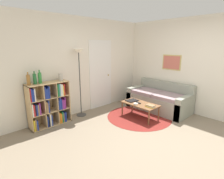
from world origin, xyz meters
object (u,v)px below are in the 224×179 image
(coffee_table, at_px, (140,105))
(laptop, at_px, (132,100))
(bookshelf, at_px, (48,105))
(floor_lamp, at_px, (79,62))
(vase_on_shelf, at_px, (61,77))
(couch, at_px, (160,100))
(bottle_middle, at_px, (35,79))
(bottle_right, at_px, (40,78))
(bottle_left, at_px, (28,80))
(bowl, at_px, (136,104))

(coffee_table, xyz_separation_m, laptop, (0.01, 0.28, 0.05))
(bookshelf, relative_size, coffee_table, 1.08)
(floor_lamp, xyz_separation_m, vase_on_shelf, (-0.52, 0.01, -0.33))
(floor_lamp, distance_m, couch, 2.59)
(bookshelf, height_order, bottle_middle, bottle_middle)
(bottle_right, relative_size, vase_on_shelf, 1.69)
(floor_lamp, xyz_separation_m, bottle_right, (-1.01, 0.03, -0.29))
(floor_lamp, height_order, couch, floor_lamp)
(bookshelf, bearing_deg, bottle_left, 177.73)
(bookshelf, xyz_separation_m, bottle_right, (-0.13, 0.02, 0.65))
(bottle_middle, bearing_deg, couch, -21.52)
(floor_lamp, relative_size, bottle_left, 6.41)
(bookshelf, xyz_separation_m, bottle_left, (-0.37, 0.01, 0.65))
(laptop, relative_size, bottle_middle, 1.18)
(coffee_table, height_order, bottle_left, bottle_left)
(laptop, xyz_separation_m, bottle_right, (-2.07, 0.94, 0.76))
(floor_lamp, height_order, vase_on_shelf, floor_lamp)
(bowl, height_order, vase_on_shelf, vase_on_shelf)
(bowl, xyz_separation_m, bottle_middle, (-2.01, 1.21, 0.75))
(bookshelf, distance_m, laptop, 2.15)
(couch, xyz_separation_m, bottle_left, (-3.24, 1.22, 0.87))
(bookshelf, height_order, couch, bookshelf)
(couch, relative_size, bottle_right, 5.89)
(bottle_right, bearing_deg, bookshelf, -10.20)
(bowl, height_order, bottle_middle, bottle_middle)
(floor_lamp, bearing_deg, bottle_middle, 178.37)
(laptop, xyz_separation_m, vase_on_shelf, (-1.58, 0.92, 0.73))
(laptop, height_order, vase_on_shelf, vase_on_shelf)
(bottle_middle, bearing_deg, bowl, -31.05)
(laptop, bearing_deg, bookshelf, 154.86)
(laptop, bearing_deg, bottle_right, 155.70)
(coffee_table, distance_m, bottle_right, 2.53)
(couch, bearing_deg, coffee_table, 179.71)
(coffee_table, distance_m, laptop, 0.29)
(coffee_table, bearing_deg, floor_lamp, 131.57)
(bowl, bearing_deg, couch, -0.72)
(bottle_left, xyz_separation_m, bottle_middle, (0.14, 0.01, 0.00))
(couch, distance_m, bottle_left, 3.57)
(bowl, relative_size, bottle_right, 0.36)
(bookshelf, distance_m, bottle_right, 0.67)
(laptop, height_order, bottle_middle, bottle_middle)
(coffee_table, relative_size, bottle_middle, 3.42)
(couch, distance_m, laptop, 0.97)
(laptop, distance_m, vase_on_shelf, 1.97)
(bottle_right, bearing_deg, laptop, -24.30)
(bookshelf, distance_m, vase_on_shelf, 0.72)
(bottle_right, bearing_deg, coffee_table, -30.59)
(coffee_table, bearing_deg, couch, -0.29)
(laptop, bearing_deg, floor_lamp, 139.60)
(bottle_right, xyz_separation_m, vase_on_shelf, (0.49, -0.02, -0.04))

